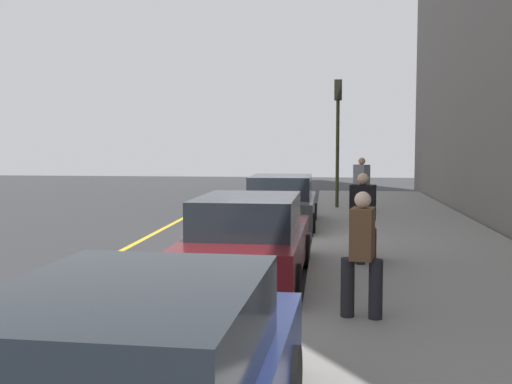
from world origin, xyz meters
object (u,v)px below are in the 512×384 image
object	(u,v)px
parked_car_charcoal	(281,203)
pedestrian_brown_coat	(362,251)
parked_car_maroon	(249,240)
rolling_suitcase	(370,243)
pedestrian_grey_coat	(362,183)
traffic_light_pole	(338,122)
pedestrian_black_coat	(363,215)

from	to	relation	value
parked_car_charcoal	pedestrian_brown_coat	bearing A→B (deg)	-169.31
parked_car_maroon	rolling_suitcase	xyz separation A→B (m)	(1.74, -2.14, -0.30)
parked_car_maroon	pedestrian_grey_coat	bearing A→B (deg)	-13.45
parked_car_maroon	parked_car_charcoal	size ratio (longest dim) A/B	1.09
parked_car_charcoal	pedestrian_brown_coat	xyz separation A→B (m)	(-8.89, -1.68, 0.26)
pedestrian_grey_coat	traffic_light_pole	world-z (taller)	traffic_light_pole
parked_car_charcoal	pedestrian_brown_coat	distance (m)	9.05
parked_car_charcoal	pedestrian_black_coat	xyz separation A→B (m)	(-5.14, -1.90, 0.29)
parked_car_charcoal	rolling_suitcase	distance (m)	5.21
parked_car_maroon	pedestrian_brown_coat	xyz separation A→B (m)	(-2.38, -1.75, 0.26)
pedestrian_brown_coat	pedestrian_black_coat	bearing A→B (deg)	-3.36
pedestrian_grey_coat	parked_car_charcoal	bearing A→B (deg)	147.21
rolling_suitcase	pedestrian_grey_coat	bearing A→B (deg)	-2.01
parked_car_charcoal	pedestrian_brown_coat	size ratio (longest dim) A/B	2.67
rolling_suitcase	traffic_light_pole	bearing A→B (deg)	2.81
parked_car_charcoal	pedestrian_grey_coat	bearing A→B (deg)	-32.79
traffic_light_pole	pedestrian_black_coat	bearing A→B (deg)	-178.26
parked_car_charcoal	pedestrian_grey_coat	size ratio (longest dim) A/B	2.46
pedestrian_black_coat	pedestrian_brown_coat	world-z (taller)	pedestrian_black_coat
parked_car_maroon	pedestrian_brown_coat	distance (m)	2.96
pedestrian_brown_coat	parked_car_maroon	bearing A→B (deg)	36.30
pedestrian_grey_coat	traffic_light_pole	xyz separation A→B (m)	(1.23, 0.77, 2.04)
rolling_suitcase	pedestrian_brown_coat	bearing A→B (deg)	174.58
pedestrian_grey_coat	pedestrian_brown_coat	distance (m)	12.58
parked_car_maroon	pedestrian_brown_coat	size ratio (longest dim) A/B	2.89
parked_car_charcoal	pedestrian_brown_coat	world-z (taller)	pedestrian_brown_coat
parked_car_maroon	traffic_light_pole	size ratio (longest dim) A/B	1.07
parked_car_charcoal	pedestrian_black_coat	bearing A→B (deg)	-159.71
pedestrian_brown_coat	pedestrian_grey_coat	bearing A→B (deg)	-3.13
pedestrian_brown_coat	traffic_light_pole	xyz separation A→B (m)	(13.79, 0.08, 2.11)
parked_car_charcoal	pedestrian_grey_coat	xyz separation A→B (m)	(3.67, -2.36, 0.33)
pedestrian_black_coat	traffic_light_pole	distance (m)	10.25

